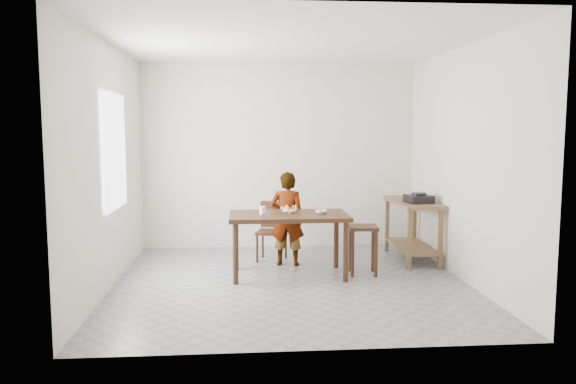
{
  "coord_description": "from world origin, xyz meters",
  "views": [
    {
      "loc": [
        -0.54,
        -6.26,
        1.76
      ],
      "look_at": [
        0.0,
        0.4,
        1.0
      ],
      "focal_mm": 35.0,
      "sensor_mm": 36.0,
      "label": 1
    }
  ],
  "objects": [
    {
      "name": "glass_tumbler",
      "position": [
        -0.31,
        0.3,
        0.8
      ],
      "size": [
        0.09,
        0.09,
        0.1
      ],
      "primitive_type": "cylinder",
      "rotation": [
        0.0,
        0.0,
        0.26
      ],
      "color": "white",
      "rests_on": "dining_table"
    },
    {
      "name": "stool",
      "position": [
        0.9,
        0.29,
        0.3
      ],
      "size": [
        0.37,
        0.37,
        0.6
      ],
      "primitive_type": null,
      "rotation": [
        0.0,
        0.0,
        -0.09
      ],
      "color": "#351C10",
      "rests_on": "floor"
    },
    {
      "name": "ceiling",
      "position": [
        0.0,
        0.0,
        2.72
      ],
      "size": [
        4.0,
        4.0,
        0.04
      ],
      "primitive_type": "cube",
      "color": "white",
      "rests_on": "wall_back"
    },
    {
      "name": "wall_left",
      "position": [
        -2.02,
        0.0,
        1.35
      ],
      "size": [
        0.04,
        4.0,
        2.7
      ],
      "primitive_type": "cube",
      "color": "silver",
      "rests_on": "ground"
    },
    {
      "name": "window_pane",
      "position": [
        -1.97,
        0.2,
        1.5
      ],
      "size": [
        0.02,
        1.1,
        1.3
      ],
      "primitive_type": "cube",
      "color": "white",
      "rests_on": "wall_left"
    },
    {
      "name": "small_bowl",
      "position": [
        0.39,
        0.29,
        0.77
      ],
      "size": [
        0.18,
        0.18,
        0.04
      ],
      "primitive_type": "imported",
      "rotation": [
        0.0,
        0.0,
        -0.36
      ],
      "color": "silver",
      "rests_on": "dining_table"
    },
    {
      "name": "serving_bowl",
      "position": [
        1.76,
        1.29,
        0.83
      ],
      "size": [
        0.3,
        0.3,
        0.06
      ],
      "primitive_type": "imported",
      "rotation": [
        0.0,
        0.0,
        -0.28
      ],
      "color": "silver",
      "rests_on": "prep_counter"
    },
    {
      "name": "dining_chair",
      "position": [
        -0.16,
        1.1,
        0.39
      ],
      "size": [
        0.46,
        0.46,
        0.78
      ],
      "primitive_type": null,
      "rotation": [
        0.0,
        0.0,
        -0.27
      ],
      "color": "#351C10",
      "rests_on": "floor"
    },
    {
      "name": "wall_back",
      "position": [
        0.0,
        2.02,
        1.35
      ],
      "size": [
        4.0,
        0.04,
        2.7
      ],
      "primitive_type": "cube",
      "color": "silver",
      "rests_on": "ground"
    },
    {
      "name": "child",
      "position": [
        0.02,
        0.83,
        0.61
      ],
      "size": [
        0.5,
        0.38,
        1.21
      ],
      "primitive_type": "imported",
      "rotation": [
        0.0,
        0.0,
        2.91
      ],
      "color": "silver",
      "rests_on": "floor"
    },
    {
      "name": "prep_counter",
      "position": [
        1.72,
        1.0,
        0.4
      ],
      "size": [
        0.5,
        1.2,
        0.8
      ],
      "primitive_type": null,
      "color": "brown",
      "rests_on": "floor"
    },
    {
      "name": "wall_front",
      "position": [
        0.0,
        -2.02,
        1.35
      ],
      "size": [
        4.0,
        0.04,
        2.7
      ],
      "primitive_type": "cube",
      "color": "silver",
      "rests_on": "ground"
    },
    {
      "name": "banana",
      "position": [
        0.01,
        0.37,
        0.78
      ],
      "size": [
        0.22,
        0.18,
        0.06
      ],
      "primitive_type": null,
      "rotation": [
        0.0,
        0.0,
        -0.36
      ],
      "color": "#D9CE4B",
      "rests_on": "dining_table"
    },
    {
      "name": "dining_table",
      "position": [
        0.0,
        0.3,
        0.38
      ],
      "size": [
        1.4,
        0.8,
        0.75
      ],
      "primitive_type": null,
      "color": "#351C10",
      "rests_on": "floor"
    },
    {
      "name": "wall_right",
      "position": [
        2.02,
        0.0,
        1.35
      ],
      "size": [
        0.04,
        4.0,
        2.7
      ],
      "primitive_type": "cube",
      "color": "silver",
      "rests_on": "ground"
    },
    {
      "name": "floor",
      "position": [
        0.0,
        0.0,
        -0.02
      ],
      "size": [
        4.0,
        4.0,
        0.04
      ],
      "primitive_type": "cube",
      "color": "gray",
      "rests_on": "ground"
    },
    {
      "name": "gas_burner",
      "position": [
        1.73,
        0.78,
        0.85
      ],
      "size": [
        0.35,
        0.35,
        0.1
      ],
      "primitive_type": "cube",
      "rotation": [
        0.0,
        0.0,
        0.13
      ],
      "color": "black",
      "rests_on": "prep_counter"
    }
  ]
}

